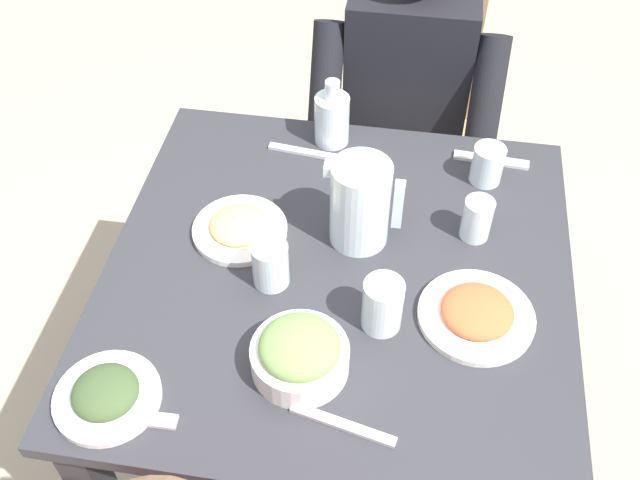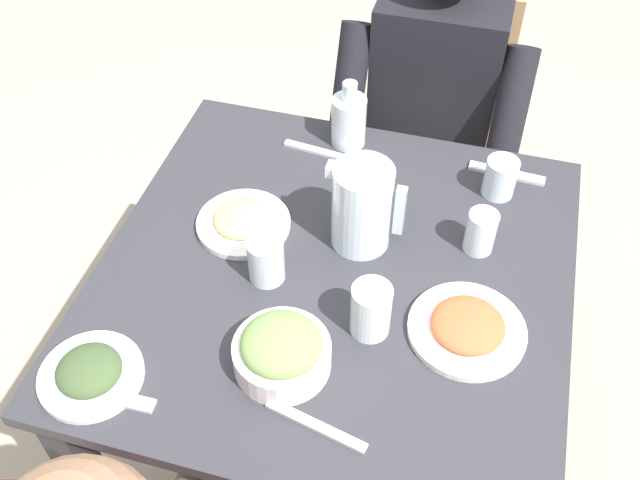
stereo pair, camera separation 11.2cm
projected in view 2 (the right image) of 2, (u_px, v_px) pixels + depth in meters
The scene contains 18 objects.
ground_plane at pixel (330, 449), 1.99m from camera, with size 8.00×8.00×0.00m, color tan.
dining_table at pixel (334, 309), 1.54m from camera, with size 0.92×0.92×0.75m.
chair_far at pixel (432, 126), 2.15m from camera, with size 0.40×0.40×0.88m.
diner_far at pixel (426, 129), 1.91m from camera, with size 0.48×0.53×1.18m.
water_pitcher at pixel (362, 207), 1.43m from camera, with size 0.16×0.12×0.19m.
salad_bowl at pixel (282, 351), 1.27m from camera, with size 0.17×0.17×0.09m.
plate_fries at pixel (243, 221), 1.52m from camera, with size 0.20×0.20×0.04m.
plate_dolmas at pixel (90, 373), 1.27m from camera, with size 0.18×0.18×0.05m.
plate_rice_curry at pixel (467, 327), 1.34m from camera, with size 0.22×0.22×0.04m.
water_glass_near_right at pixel (266, 260), 1.40m from camera, with size 0.07×0.07×0.10m, color silver.
water_glass_far_right at pixel (481, 232), 1.46m from camera, with size 0.06×0.06×0.09m, color silver.
water_glass_center at pixel (371, 310), 1.31m from camera, with size 0.07×0.07×0.11m, color silver.
water_glass_by_pitcher at pixel (500, 177), 1.57m from camera, with size 0.07×0.07×0.09m, color silver.
oil_carafe at pixel (349, 122), 1.68m from camera, with size 0.08×0.08×0.16m.
fork_near at pixel (507, 173), 1.64m from camera, with size 0.17×0.03×0.01m, color silver.
knife_near at pixel (322, 152), 1.69m from camera, with size 0.18×0.02×0.01m, color silver.
fork_far at pixel (108, 396), 1.25m from camera, with size 0.17×0.03×0.01m, color silver.
knife_far at pixel (316, 425), 1.21m from camera, with size 0.18×0.02×0.01m, color silver.
Camera 2 is at (0.22, -0.91, 1.85)m, focal length 41.04 mm.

